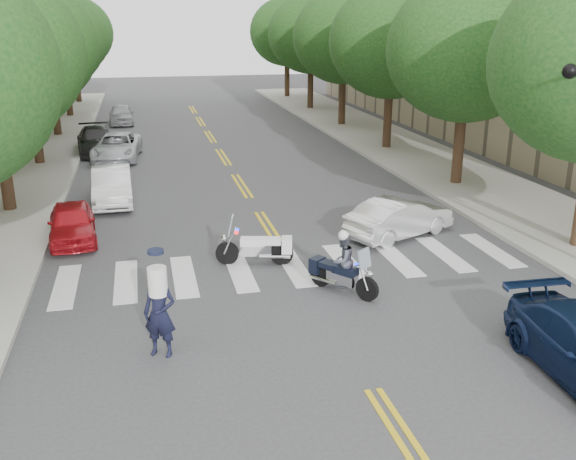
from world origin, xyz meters
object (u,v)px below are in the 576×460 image
object	(u,v)px
motorcycle_police	(341,265)
officer_standing	(160,314)
motorcycle_parked	(261,248)
convertible	(399,218)

from	to	relation	value
motorcycle_police	officer_standing	xyz separation A→B (m)	(-4.62, -2.26, 0.20)
motorcycle_police	motorcycle_parked	xyz separation A→B (m)	(-1.62, 2.39, -0.25)
motorcycle_police	motorcycle_parked	size ratio (longest dim) A/B	0.82
motorcycle_police	convertible	world-z (taller)	motorcycle_police
motorcycle_parked	convertible	distance (m)	5.00
convertible	motorcycle_police	bearing A→B (deg)	115.50
motorcycle_police	motorcycle_parked	bearing A→B (deg)	-92.17
officer_standing	motorcycle_police	bearing A→B (deg)	50.20
motorcycle_police	motorcycle_parked	distance (m)	2.90
motorcycle_parked	motorcycle_police	bearing A→B (deg)	-132.80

